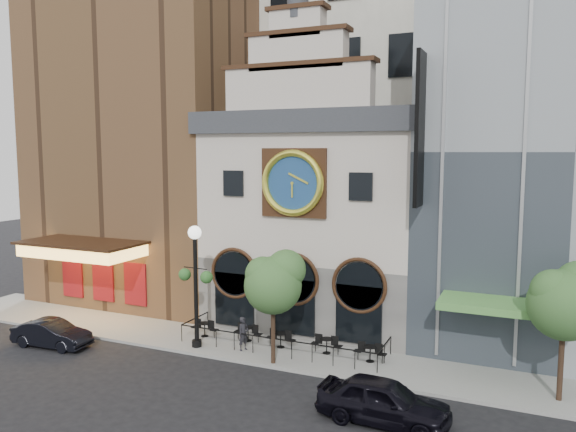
% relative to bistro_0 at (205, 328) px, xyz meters
% --- Properties ---
extents(ground, '(120.00, 120.00, 0.00)m').
position_rel_bistro_0_xyz_m(ground, '(4.62, -2.39, -0.61)').
color(ground, black).
rests_on(ground, ground).
extents(sidewalk, '(44.00, 5.00, 0.15)m').
position_rel_bistro_0_xyz_m(sidewalk, '(4.62, 0.11, -0.54)').
color(sidewalk, gray).
rests_on(sidewalk, ground).
extents(clock_building, '(12.60, 8.78, 18.65)m').
position_rel_bistro_0_xyz_m(clock_building, '(4.62, 5.44, 6.07)').
color(clock_building, '#605E5B').
rests_on(clock_building, ground).
extents(theater_building, '(14.00, 15.60, 25.00)m').
position_rel_bistro_0_xyz_m(theater_building, '(-8.38, 7.57, 11.99)').
color(theater_building, brown).
rests_on(theater_building, ground).
extents(retail_building, '(14.00, 14.40, 20.00)m').
position_rel_bistro_0_xyz_m(retail_building, '(17.61, 7.60, 9.53)').
color(retail_building, gray).
rests_on(retail_building, ground).
extents(office_tower, '(20.00, 16.00, 40.00)m').
position_rel_bistro_0_xyz_m(office_tower, '(4.62, 17.61, 19.39)').
color(office_tower, silver).
rests_on(office_tower, ground).
extents(cafe_railing, '(10.60, 2.60, 0.90)m').
position_rel_bistro_0_xyz_m(cafe_railing, '(4.62, 0.11, -0.01)').
color(cafe_railing, black).
rests_on(cafe_railing, sidewalk).
extents(bistro_0, '(1.58, 0.68, 0.90)m').
position_rel_bistro_0_xyz_m(bistro_0, '(0.00, 0.00, 0.00)').
color(bistro_0, black).
rests_on(bistro_0, sidewalk).
extents(bistro_1, '(1.58, 0.68, 0.90)m').
position_rel_bistro_0_xyz_m(bistro_1, '(2.52, 0.29, 0.00)').
color(bistro_1, black).
rests_on(bistro_1, sidewalk).
extents(bistro_2, '(1.58, 0.68, 0.90)m').
position_rel_bistro_0_xyz_m(bistro_2, '(4.50, 0.10, 0.00)').
color(bistro_2, black).
rests_on(bistro_2, sidewalk).
extents(bistro_3, '(1.58, 0.68, 0.90)m').
position_rel_bistro_0_xyz_m(bistro_3, '(6.96, 0.24, 0.00)').
color(bistro_3, black).
rests_on(bistro_3, sidewalk).
extents(bistro_4, '(1.58, 0.68, 0.90)m').
position_rel_bistro_0_xyz_m(bistro_4, '(9.25, 0.03, 0.00)').
color(bistro_4, black).
rests_on(bistro_4, sidewalk).
extents(car_right, '(5.12, 2.25, 1.71)m').
position_rel_bistro_0_xyz_m(car_right, '(11.27, -5.40, 0.24)').
color(car_right, black).
rests_on(car_right, ground).
extents(car_left, '(4.34, 1.79, 1.40)m').
position_rel_bistro_0_xyz_m(car_left, '(-6.68, -4.25, 0.09)').
color(car_left, black).
rests_on(car_left, ground).
extents(pedestrian, '(0.59, 0.73, 1.72)m').
position_rel_bistro_0_xyz_m(pedestrian, '(2.94, -1.01, 0.39)').
color(pedestrian, black).
rests_on(pedestrian, sidewalk).
extents(lamppost, '(2.01, 0.74, 6.30)m').
position_rel_bistro_0_xyz_m(lamppost, '(0.48, -1.53, 3.43)').
color(lamppost, black).
rests_on(lamppost, sidewalk).
extents(tree_left, '(2.84, 2.73, 5.47)m').
position_rel_bistro_0_xyz_m(tree_left, '(5.11, -1.95, 3.54)').
color(tree_left, '#382619').
rests_on(tree_left, sidewalk).
extents(tree_right, '(2.97, 2.86, 5.72)m').
position_rel_bistro_0_xyz_m(tree_right, '(17.45, -0.90, 3.73)').
color(tree_right, '#382619').
rests_on(tree_right, sidewalk).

